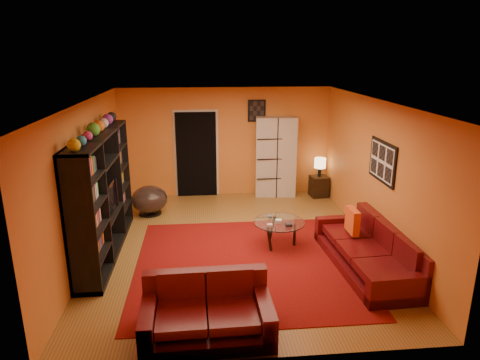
{
  "coord_description": "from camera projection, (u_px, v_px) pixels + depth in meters",
  "views": [
    {
      "loc": [
        -0.58,
        -7.08,
        3.38
      ],
      "look_at": [
        0.09,
        0.1,
        1.22
      ],
      "focal_mm": 32.0,
      "sensor_mm": 36.0,
      "label": 1
    }
  ],
  "objects": [
    {
      "name": "floor",
      "position": [
        236.0,
        246.0,
        7.77
      ],
      "size": [
        6.0,
        6.0,
        0.0
      ],
      "primitive_type": "plane",
      "color": "brown",
      "rests_on": "ground"
    },
    {
      "name": "ceiling",
      "position": [
        235.0,
        102.0,
        7.03
      ],
      "size": [
        6.0,
        6.0,
        0.0
      ],
      "primitive_type": "plane",
      "rotation": [
        3.14,
        0.0,
        0.0
      ],
      "color": "white",
      "rests_on": "wall_back"
    },
    {
      "name": "wall_back",
      "position": [
        225.0,
        142.0,
        10.26
      ],
      "size": [
        6.0,
        0.0,
        6.0
      ],
      "primitive_type": "plane",
      "rotation": [
        1.57,
        0.0,
        0.0
      ],
      "color": "orange",
      "rests_on": "floor"
    },
    {
      "name": "wall_front",
      "position": [
        259.0,
        256.0,
        4.54
      ],
      "size": [
        6.0,
        0.0,
        6.0
      ],
      "primitive_type": "plane",
      "rotation": [
        -1.57,
        0.0,
        0.0
      ],
      "color": "orange",
      "rests_on": "floor"
    },
    {
      "name": "wall_left",
      "position": [
        88.0,
        181.0,
        7.18
      ],
      "size": [
        0.0,
        6.0,
        6.0
      ],
      "primitive_type": "plane",
      "rotation": [
        1.57,
        0.0,
        1.57
      ],
      "color": "orange",
      "rests_on": "floor"
    },
    {
      "name": "wall_right",
      "position": [
        375.0,
        174.0,
        7.62
      ],
      "size": [
        0.0,
        6.0,
        6.0
      ],
      "primitive_type": "plane",
      "rotation": [
        1.57,
        0.0,
        -1.57
      ],
      "color": "orange",
      "rests_on": "floor"
    },
    {
      "name": "rug",
      "position": [
        245.0,
        263.0,
        7.11
      ],
      "size": [
        3.6,
        3.6,
        0.01
      ],
      "primitive_type": "cube",
      "color": "#600B0B",
      "rests_on": "floor"
    },
    {
      "name": "doorway",
      "position": [
        196.0,
        155.0,
        10.24
      ],
      "size": [
        0.95,
        0.1,
        2.04
      ],
      "primitive_type": "cube",
      "color": "black",
      "rests_on": "floor"
    },
    {
      "name": "wall_art_right",
      "position": [
        383.0,
        161.0,
        7.25
      ],
      "size": [
        0.03,
        1.0,
        0.7
      ],
      "primitive_type": "cube",
      "color": "black",
      "rests_on": "wall_right"
    },
    {
      "name": "wall_art_back",
      "position": [
        257.0,
        111.0,
        10.09
      ],
      "size": [
        0.42,
        0.03,
        0.52
      ],
      "primitive_type": "cube",
      "color": "black",
      "rests_on": "wall_back"
    },
    {
      "name": "entertainment_unit",
      "position": [
        103.0,
        195.0,
        7.27
      ],
      "size": [
        0.45,
        3.0,
        2.1
      ],
      "primitive_type": "cube",
      "color": "black",
      "rests_on": "floor"
    },
    {
      "name": "tv",
      "position": [
        106.0,
        199.0,
        7.26
      ],
      "size": [
        0.92,
        0.12,
        0.53
      ],
      "primitive_type": "imported",
      "rotation": [
        0.0,
        0.0,
        1.57
      ],
      "color": "black",
      "rests_on": "entertainment_unit"
    },
    {
      "name": "sofa",
      "position": [
        372.0,
        251.0,
        6.93
      ],
      "size": [
        1.11,
        2.44,
        0.85
      ],
      "rotation": [
        0.0,
        0.0,
        0.06
      ],
      "color": "#4A090E",
      "rests_on": "rug"
    },
    {
      "name": "loveseat",
      "position": [
        207.0,
        310.0,
        5.34
      ],
      "size": [
        1.62,
        1.0,
        0.85
      ],
      "rotation": [
        0.0,
        0.0,
        1.59
      ],
      "color": "#4A090E",
      "rests_on": "rug"
    },
    {
      "name": "throw_pillow",
      "position": [
        352.0,
        221.0,
        7.26
      ],
      "size": [
        0.12,
        0.42,
        0.42
      ],
      "primitive_type": "cube",
      "color": "#F2501A",
      "rests_on": "sofa"
    },
    {
      "name": "coffee_table",
      "position": [
        279.0,
        224.0,
        7.67
      ],
      "size": [
        0.92,
        0.92,
        0.46
      ],
      "rotation": [
        0.0,
        0.0,
        -0.27
      ],
      "color": "silver",
      "rests_on": "floor"
    },
    {
      "name": "storage_cabinet",
      "position": [
        276.0,
        157.0,
        10.27
      ],
      "size": [
        0.99,
        0.51,
        1.92
      ],
      "primitive_type": "cube",
      "rotation": [
        0.0,
        0.0,
        -0.09
      ],
      "color": "beige",
      "rests_on": "floor"
    },
    {
      "name": "bowl_chair",
      "position": [
        149.0,
        199.0,
        9.21
      ],
      "size": [
        0.77,
        0.77,
        0.62
      ],
      "color": "black",
      "rests_on": "floor"
    },
    {
      "name": "side_table",
      "position": [
        319.0,
        186.0,
        10.38
      ],
      "size": [
        0.44,
        0.44,
        0.5
      ],
      "primitive_type": "cube",
      "rotation": [
        0.0,
        0.0,
        0.09
      ],
      "color": "black",
      "rests_on": "floor"
    },
    {
      "name": "table_lamp",
      "position": [
        320.0,
        164.0,
        10.22
      ],
      "size": [
        0.27,
        0.27,
        0.45
      ],
      "color": "black",
      "rests_on": "side_table"
    }
  ]
}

